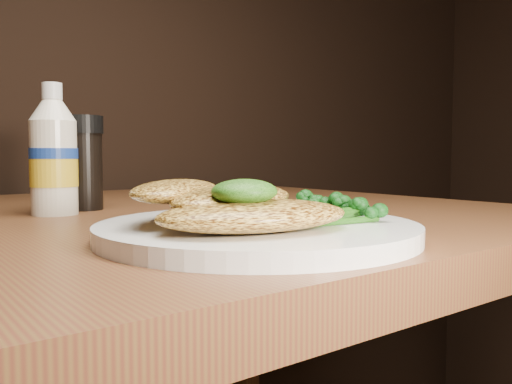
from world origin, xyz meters
TOP-DOWN VIEW (x-y plane):
  - plate at (0.12, 0.79)m, footprint 0.27×0.27m
  - chicken_front at (0.08, 0.75)m, footprint 0.16×0.11m
  - chicken_mid at (0.10, 0.80)m, footprint 0.17×0.13m
  - chicken_back at (0.06, 0.83)m, footprint 0.13×0.13m
  - pesto_front at (0.07, 0.75)m, footprint 0.06×0.05m
  - broccolini_bundle at (0.16, 0.78)m, footprint 0.16×0.14m
  - mayo_bottle at (0.04, 1.08)m, footprint 0.06×0.06m
  - pepper_grinder at (0.08, 1.11)m, footprint 0.06×0.06m

SIDE VIEW (x-z plane):
  - plate at x=0.12m, z-range 0.75..0.76m
  - broccolini_bundle at x=0.16m, z-range 0.76..0.78m
  - chicken_front at x=0.08m, z-range 0.76..0.79m
  - chicken_mid at x=0.10m, z-range 0.77..0.80m
  - chicken_back at x=0.06m, z-range 0.78..0.80m
  - pesto_front at x=0.07m, z-range 0.78..0.80m
  - pepper_grinder at x=0.08m, z-range 0.75..0.87m
  - mayo_bottle at x=0.04m, z-range 0.75..0.90m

